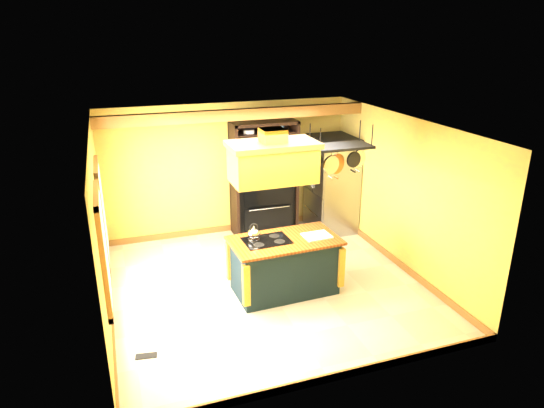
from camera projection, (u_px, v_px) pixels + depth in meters
floor at (267, 285)px, 8.13m from camera, size 5.00×5.00×0.00m
ceiling at (266, 126)px, 7.21m from camera, size 5.00×5.00×0.00m
wall_back at (228, 169)px, 9.89m from camera, size 5.00×0.02×2.70m
wall_front at (337, 285)px, 5.45m from camera, size 5.00×0.02×2.70m
wall_left at (100, 230)px, 6.91m from camera, size 0.02×5.00×2.70m
wall_right at (403, 194)px, 8.44m from camera, size 0.02×5.00×2.70m
ceiling_beam at (237, 115)px, 8.76m from camera, size 5.00×0.15×0.20m
window_near at (104, 250)px, 6.19m from camera, size 0.06×1.06×1.56m
window_far at (102, 213)px, 7.43m from camera, size 0.06×1.06×1.56m
kitchen_island at (284, 265)px, 7.82m from camera, size 1.76×1.02×1.11m
range_hood at (273, 160)px, 7.15m from camera, size 1.32×0.74×0.80m
pot_rack at (340, 153)px, 7.49m from camera, size 1.03×0.48×0.81m
refrigerator at (331, 186)px, 10.12m from camera, size 0.85×1.00×1.96m
hutch at (264, 190)px, 10.03m from camera, size 1.33×0.60×2.35m
floor_register at (146, 356)px, 6.38m from camera, size 0.30×0.16×0.01m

